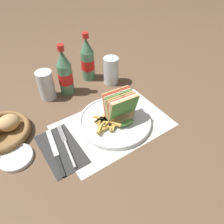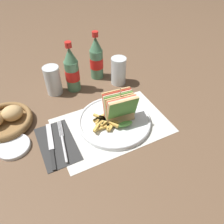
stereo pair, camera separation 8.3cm
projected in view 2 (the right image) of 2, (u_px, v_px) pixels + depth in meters
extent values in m
plane|color=brown|center=(116.00, 127.00, 0.83)|extent=(4.00, 4.00, 0.00)
cube|color=silver|center=(112.00, 125.00, 0.83)|extent=(0.42, 0.28, 0.00)
cylinder|color=white|center=(114.00, 121.00, 0.84)|extent=(0.28, 0.28, 0.01)
torus|color=white|center=(114.00, 120.00, 0.83)|extent=(0.28, 0.28, 0.01)
cube|color=tan|center=(123.00, 111.00, 0.78)|extent=(0.11, 0.04, 0.11)
cube|color=#518E3D|center=(122.00, 110.00, 0.79)|extent=(0.11, 0.04, 0.11)
cube|color=beige|center=(121.00, 109.00, 0.79)|extent=(0.11, 0.04, 0.11)
cube|color=red|center=(120.00, 108.00, 0.80)|extent=(0.11, 0.04, 0.11)
cube|color=tan|center=(120.00, 107.00, 0.80)|extent=(0.11, 0.04, 0.11)
ellipsoid|color=#518E3D|center=(125.00, 124.00, 0.80)|extent=(0.06, 0.03, 0.02)
cube|color=tan|center=(120.00, 110.00, 0.79)|extent=(0.11, 0.04, 0.11)
cube|color=#518E3D|center=(119.00, 108.00, 0.80)|extent=(0.11, 0.04, 0.11)
cube|color=beige|center=(119.00, 107.00, 0.80)|extent=(0.11, 0.04, 0.11)
cube|color=red|center=(118.00, 105.00, 0.81)|extent=(0.11, 0.04, 0.11)
cube|color=tan|center=(117.00, 104.00, 0.81)|extent=(0.11, 0.04, 0.11)
ellipsoid|color=#518E3D|center=(120.00, 117.00, 0.82)|extent=(0.06, 0.03, 0.02)
cylinder|color=tan|center=(120.00, 104.00, 0.78)|extent=(0.00, 0.00, 0.14)
cube|color=gold|center=(102.00, 127.00, 0.79)|extent=(0.07, 0.01, 0.01)
cube|color=gold|center=(113.00, 124.00, 0.80)|extent=(0.06, 0.05, 0.01)
cube|color=gold|center=(109.00, 126.00, 0.80)|extent=(0.03, 0.05, 0.01)
cube|color=gold|center=(111.00, 120.00, 0.82)|extent=(0.07, 0.03, 0.01)
cube|color=gold|center=(102.00, 118.00, 0.82)|extent=(0.05, 0.06, 0.01)
cube|color=gold|center=(98.00, 125.00, 0.79)|extent=(0.05, 0.05, 0.01)
cube|color=gold|center=(111.00, 121.00, 0.80)|extent=(0.04, 0.05, 0.01)
cube|color=gold|center=(99.00, 118.00, 0.81)|extent=(0.05, 0.02, 0.01)
cube|color=gold|center=(103.00, 121.00, 0.80)|extent=(0.04, 0.04, 0.01)
cube|color=gold|center=(103.00, 118.00, 0.81)|extent=(0.07, 0.04, 0.01)
cube|color=gold|center=(107.00, 121.00, 0.80)|extent=(0.05, 0.03, 0.01)
cube|color=gold|center=(111.00, 123.00, 0.80)|extent=(0.04, 0.06, 0.01)
cube|color=gold|center=(102.00, 118.00, 0.81)|extent=(0.07, 0.01, 0.01)
cube|color=gold|center=(103.00, 120.00, 0.81)|extent=(0.04, 0.04, 0.01)
cube|color=#2D2D2D|center=(57.00, 143.00, 0.77)|extent=(0.12, 0.21, 0.00)
cylinder|color=silver|center=(64.00, 149.00, 0.74)|extent=(0.03, 0.12, 0.01)
cylinder|color=silver|center=(59.00, 129.00, 0.81)|extent=(0.01, 0.08, 0.00)
cylinder|color=silver|center=(60.00, 129.00, 0.81)|extent=(0.01, 0.08, 0.00)
cylinder|color=silver|center=(61.00, 129.00, 0.81)|extent=(0.01, 0.08, 0.00)
cylinder|color=silver|center=(62.00, 128.00, 0.81)|extent=(0.01, 0.08, 0.00)
cube|color=black|center=(53.00, 159.00, 0.71)|extent=(0.03, 0.09, 0.00)
cube|color=silver|center=(50.00, 136.00, 0.79)|extent=(0.04, 0.13, 0.00)
cylinder|color=#4C7F5B|center=(73.00, 76.00, 0.96)|extent=(0.06, 0.06, 0.14)
cylinder|color=red|center=(72.00, 74.00, 0.95)|extent=(0.06, 0.06, 0.05)
cone|color=#4C7F5B|center=(70.00, 55.00, 0.89)|extent=(0.06, 0.06, 0.06)
cylinder|color=red|center=(68.00, 45.00, 0.86)|extent=(0.03, 0.03, 0.02)
cylinder|color=#4C7F5B|center=(97.00, 64.00, 1.03)|extent=(0.06, 0.06, 0.14)
cylinder|color=red|center=(97.00, 63.00, 1.03)|extent=(0.06, 0.06, 0.05)
cone|color=#4C7F5B|center=(96.00, 44.00, 0.96)|extent=(0.06, 0.06, 0.06)
cylinder|color=red|center=(95.00, 34.00, 0.94)|extent=(0.03, 0.03, 0.02)
cylinder|color=silver|center=(118.00, 71.00, 1.00)|extent=(0.07, 0.07, 0.13)
cylinder|color=silver|center=(53.00, 80.00, 0.94)|extent=(0.07, 0.07, 0.13)
cylinder|color=black|center=(55.00, 88.00, 0.97)|extent=(0.06, 0.06, 0.04)
cylinder|color=olive|center=(6.00, 123.00, 0.83)|extent=(0.19, 0.19, 0.01)
torus|color=olive|center=(5.00, 122.00, 0.83)|extent=(0.21, 0.21, 0.02)
torus|color=olive|center=(4.00, 120.00, 0.82)|extent=(0.21, 0.21, 0.02)
ellipsoid|color=tan|center=(12.00, 113.00, 0.82)|extent=(0.08, 0.07, 0.06)
cylinder|color=white|center=(14.00, 147.00, 0.75)|extent=(0.11, 0.11, 0.01)
torus|color=white|center=(13.00, 146.00, 0.75)|extent=(0.11, 0.11, 0.01)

